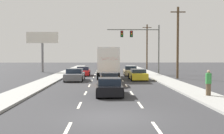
{
  "coord_description": "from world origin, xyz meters",
  "views": [
    {
      "loc": [
        -0.3,
        -12.36,
        2.78
      ],
      "look_at": [
        0.57,
        20.07,
        1.42
      ],
      "focal_mm": 44.65,
      "sensor_mm": 36.0,
      "label": 1
    }
  ],
  "objects_px": {
    "car_orange": "(110,79)",
    "traffic_signal_mast": "(138,38)",
    "car_tan": "(130,71)",
    "car_yellow": "(138,75)",
    "car_red": "(83,71)",
    "car_black": "(109,87)",
    "utility_pole_far": "(147,46)",
    "utility_pole_mid": "(178,42)",
    "box_truck": "(108,61)",
    "car_gray": "(75,75)",
    "roadside_billboard": "(42,43)",
    "pedestrian_near_corner": "(208,83)"
  },
  "relations": [
    {
      "from": "car_orange",
      "to": "car_yellow",
      "type": "xyz_separation_m",
      "value": [
        3.3,
        5.78,
        0.02
      ]
    },
    {
      "from": "car_yellow",
      "to": "roadside_billboard",
      "type": "height_order",
      "value": "roadside_billboard"
    },
    {
      "from": "car_yellow",
      "to": "car_black",
      "type": "bearing_deg",
      "value": -105.99
    },
    {
      "from": "car_orange",
      "to": "car_black",
      "type": "bearing_deg",
      "value": -91.37
    },
    {
      "from": "traffic_signal_mast",
      "to": "utility_pole_far",
      "type": "height_order",
      "value": "utility_pole_far"
    },
    {
      "from": "utility_pole_far",
      "to": "utility_pole_mid",
      "type": "bearing_deg",
      "value": -89.44
    },
    {
      "from": "car_yellow",
      "to": "box_truck",
      "type": "bearing_deg",
      "value": 151.02
    },
    {
      "from": "car_red",
      "to": "box_truck",
      "type": "bearing_deg",
      "value": -55.85
    },
    {
      "from": "roadside_billboard",
      "to": "utility_pole_far",
      "type": "bearing_deg",
      "value": 27.68
    },
    {
      "from": "car_black",
      "to": "pedestrian_near_corner",
      "type": "height_order",
      "value": "pedestrian_near_corner"
    },
    {
      "from": "car_gray",
      "to": "box_truck",
      "type": "bearing_deg",
      "value": 35.52
    },
    {
      "from": "utility_pole_far",
      "to": "roadside_billboard",
      "type": "distance_m",
      "value": 21.15
    },
    {
      "from": "box_truck",
      "to": "utility_pole_mid",
      "type": "bearing_deg",
      "value": -0.87
    },
    {
      "from": "box_truck",
      "to": "car_tan",
      "type": "xyz_separation_m",
      "value": [
        3.13,
        5.0,
        -1.5
      ]
    },
    {
      "from": "car_orange",
      "to": "traffic_signal_mast",
      "type": "distance_m",
      "value": 17.86
    },
    {
      "from": "car_tan",
      "to": "car_red",
      "type": "bearing_deg",
      "value": -179.72
    },
    {
      "from": "car_gray",
      "to": "car_orange",
      "type": "bearing_deg",
      "value": -53.0
    },
    {
      "from": "car_black",
      "to": "car_orange",
      "type": "bearing_deg",
      "value": 88.63
    },
    {
      "from": "car_gray",
      "to": "car_yellow",
      "type": "bearing_deg",
      "value": 6.33
    },
    {
      "from": "car_gray",
      "to": "box_truck",
      "type": "height_order",
      "value": "box_truck"
    },
    {
      "from": "roadside_billboard",
      "to": "car_black",
      "type": "bearing_deg",
      "value": -68.45
    },
    {
      "from": "utility_pole_far",
      "to": "roadside_billboard",
      "type": "height_order",
      "value": "utility_pole_far"
    },
    {
      "from": "car_red",
      "to": "car_black",
      "type": "height_order",
      "value": "car_red"
    },
    {
      "from": "utility_pole_mid",
      "to": "traffic_signal_mast",
      "type": "bearing_deg",
      "value": 112.1
    },
    {
      "from": "car_tan",
      "to": "utility_pole_mid",
      "type": "bearing_deg",
      "value": -44.6
    },
    {
      "from": "utility_pole_far",
      "to": "car_black",
      "type": "bearing_deg",
      "value": -102.66
    },
    {
      "from": "car_red",
      "to": "utility_pole_mid",
      "type": "distance_m",
      "value": 13.33
    },
    {
      "from": "car_gray",
      "to": "roadside_billboard",
      "type": "distance_m",
      "value": 17.42
    },
    {
      "from": "car_yellow",
      "to": "car_tan",
      "type": "bearing_deg",
      "value": 91.92
    },
    {
      "from": "car_tan",
      "to": "car_yellow",
      "type": "height_order",
      "value": "car_tan"
    },
    {
      "from": "car_yellow",
      "to": "roadside_billboard",
      "type": "distance_m",
      "value": 20.68
    },
    {
      "from": "car_orange",
      "to": "car_yellow",
      "type": "relative_size",
      "value": 1.02
    },
    {
      "from": "car_tan",
      "to": "car_orange",
      "type": "bearing_deg",
      "value": -103.65
    },
    {
      "from": "car_tan",
      "to": "roadside_billboard",
      "type": "xyz_separation_m",
      "value": [
        -13.75,
        7.76,
        4.29
      ]
    },
    {
      "from": "car_gray",
      "to": "traffic_signal_mast",
      "type": "distance_m",
      "value": 15.05
    },
    {
      "from": "car_orange",
      "to": "car_black",
      "type": "xyz_separation_m",
      "value": [
        -0.15,
        -6.26,
        -0.01
      ]
    },
    {
      "from": "car_tan",
      "to": "roadside_billboard",
      "type": "bearing_deg",
      "value": 150.56
    },
    {
      "from": "car_red",
      "to": "car_orange",
      "type": "distance_m",
      "value": 13.07
    },
    {
      "from": "car_black",
      "to": "traffic_signal_mast",
      "type": "relative_size",
      "value": 0.52
    },
    {
      "from": "car_red",
      "to": "car_tan",
      "type": "relative_size",
      "value": 0.97
    },
    {
      "from": "box_truck",
      "to": "utility_pole_far",
      "type": "distance_m",
      "value": 24.13
    },
    {
      "from": "car_red",
      "to": "car_orange",
      "type": "xyz_separation_m",
      "value": [
        3.43,
        -12.61,
        0.0
      ]
    },
    {
      "from": "car_orange",
      "to": "utility_pole_mid",
      "type": "distance_m",
      "value": 11.82
    },
    {
      "from": "box_truck",
      "to": "traffic_signal_mast",
      "type": "xyz_separation_m",
      "value": [
        4.65,
        8.93,
        3.29
      ]
    },
    {
      "from": "utility_pole_far",
      "to": "car_gray",
      "type": "bearing_deg",
      "value": -115.09
    },
    {
      "from": "car_black",
      "to": "utility_pole_far",
      "type": "xyz_separation_m",
      "value": [
        8.2,
        36.49,
        4.06
      ]
    },
    {
      "from": "car_red",
      "to": "traffic_signal_mast",
      "type": "height_order",
      "value": "traffic_signal_mast"
    },
    {
      "from": "car_tan",
      "to": "car_yellow",
      "type": "bearing_deg",
      "value": -88.08
    },
    {
      "from": "car_yellow",
      "to": "traffic_signal_mast",
      "type": "relative_size",
      "value": 0.57
    },
    {
      "from": "box_truck",
      "to": "car_red",
      "type": "bearing_deg",
      "value": 124.15
    }
  ]
}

